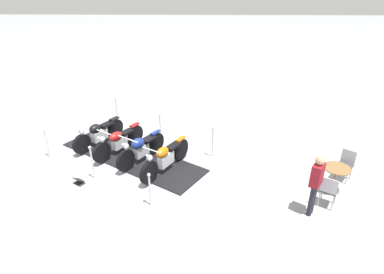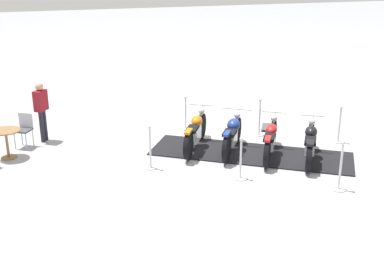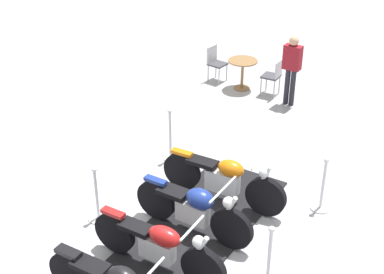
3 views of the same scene
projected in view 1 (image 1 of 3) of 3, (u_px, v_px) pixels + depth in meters
The scene contains 17 objects.
ground_plane at pixel (131, 157), 10.79m from camera, with size 80.00×80.00×0.00m, color #A8AAB2.
display_platform at pixel (131, 157), 10.78m from camera, with size 5.16×1.53×0.03m, color black.
motorcycle_black at pixel (99, 133), 11.31m from camera, with size 1.92×1.29×0.99m.
motorcycle_maroon at pixel (119, 141), 10.80m from camera, with size 1.94×1.30×1.00m.
motorcycle_navy at pixel (141, 148), 10.28m from camera, with size 1.81×1.26×1.03m.
motorcycle_copper at pixel (165, 158), 9.79m from camera, with size 2.03×1.29×1.03m.
stanchion_left_rear at pixel (213, 146), 10.62m from camera, with size 0.28×0.28×1.10m.
stanchion_left_mid at pixel (161, 132), 11.78m from camera, with size 0.36×0.36×1.01m.
stanchion_right_front at pixel (48, 147), 10.60m from camera, with size 0.28×0.28×1.05m.
stanchion_right_rear at pixel (150, 196), 8.41m from camera, with size 0.35×0.35×1.01m.
stanchion_right_mid at pixel (93, 167), 9.48m from camera, with size 0.29×0.29×1.10m.
stanchion_left_front at pixel (117, 117), 12.86m from camera, with size 0.35×0.35×1.15m.
info_placard at pixel (79, 182), 9.41m from camera, with size 0.35×0.37×0.22m.
cafe_table at pixel (336, 174), 8.89m from camera, with size 0.72×0.72×0.75m.
cafe_chair_near_table at pixel (329, 189), 8.29m from camera, with size 0.55×0.55×0.92m.
cafe_chair_across_table at pixel (346, 163), 9.46m from camera, with size 0.56×0.56×0.90m.
bystander_person at pixel (316, 181), 7.82m from camera, with size 0.45×0.41×1.67m.
Camera 1 is at (-9.27, -2.20, 5.47)m, focal length 30.57 mm.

